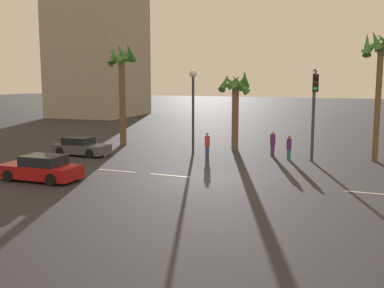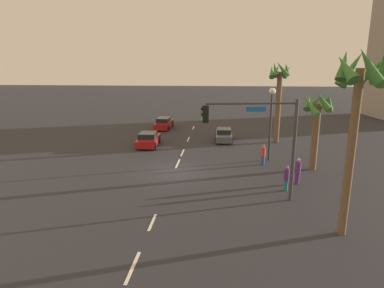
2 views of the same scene
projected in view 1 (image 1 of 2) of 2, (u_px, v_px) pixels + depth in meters
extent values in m
plane|color=#28282D|center=(203.00, 178.00, 24.85)|extent=(220.00, 220.00, 0.00)
cube|color=silver|center=(40.00, 164.00, 29.00)|extent=(2.30, 0.14, 0.01)
cube|color=silver|center=(117.00, 171.00, 26.89)|extent=(2.47, 0.14, 0.01)
cube|color=silver|center=(170.00, 175.00, 25.60)|extent=(2.52, 0.14, 0.01)
cube|color=silver|center=(365.00, 193.00, 21.75)|extent=(1.83, 0.14, 0.01)
cube|color=maroon|center=(40.00, 171.00, 24.34)|extent=(4.45, 2.00, 0.69)
cube|color=black|center=(44.00, 160.00, 24.16)|extent=(2.16, 1.69, 0.53)
cylinder|color=black|center=(8.00, 176.00, 24.02)|extent=(0.65, 0.24, 0.64)
cylinder|color=black|center=(30.00, 170.00, 25.63)|extent=(0.65, 0.24, 0.64)
cylinder|color=black|center=(51.00, 180.00, 23.10)|extent=(0.65, 0.24, 0.64)
cylinder|color=black|center=(71.00, 173.00, 24.71)|extent=(0.65, 0.24, 0.64)
cube|color=#474C51|center=(81.00, 149.00, 32.30)|extent=(4.03, 1.68, 0.63)
cube|color=black|center=(78.00, 141.00, 32.31)|extent=(1.94, 1.47, 0.49)
cylinder|color=black|center=(102.00, 150.00, 32.58)|extent=(0.64, 0.22, 0.64)
cylinder|color=black|center=(90.00, 154.00, 31.15)|extent=(0.64, 0.22, 0.64)
cylinder|color=black|center=(74.00, 148.00, 33.50)|extent=(0.64, 0.22, 0.64)
cylinder|color=black|center=(60.00, 151.00, 32.07)|extent=(0.64, 0.22, 0.64)
cylinder|color=#38383D|center=(313.00, 116.00, 29.59)|extent=(0.20, 0.20, 6.02)
cylinder|color=#38383D|center=(315.00, 73.00, 26.75)|extent=(0.80, 5.07, 0.12)
cube|color=black|center=(316.00, 83.00, 24.39)|extent=(0.36, 0.36, 0.95)
sphere|color=#360503|center=(316.00, 77.00, 24.18)|extent=(0.20, 0.20, 0.20)
sphere|color=#392605|center=(316.00, 83.00, 24.22)|extent=(0.20, 0.20, 0.20)
sphere|color=green|center=(315.00, 89.00, 24.26)|extent=(0.20, 0.20, 0.20)
cube|color=#1959B2|center=(315.00, 78.00, 27.04)|extent=(0.19, 1.10, 0.28)
cylinder|color=#2D2D33|center=(193.00, 116.00, 32.72)|extent=(0.18, 0.18, 5.51)
sphere|color=#F2EACC|center=(193.00, 73.00, 32.28)|extent=(0.56, 0.56, 0.56)
cylinder|color=#1E7266|center=(289.00, 155.00, 30.58)|extent=(0.26, 0.26, 0.69)
cylinder|color=#59266B|center=(289.00, 144.00, 30.48)|extent=(0.35, 0.35, 0.75)
sphere|color=#8C664C|center=(289.00, 137.00, 30.41)|extent=(0.20, 0.20, 0.20)
cylinder|color=#59266B|center=(272.00, 151.00, 31.98)|extent=(0.34, 0.34, 0.76)
cylinder|color=#59266B|center=(273.00, 140.00, 31.86)|extent=(0.46, 0.46, 0.83)
sphere|color=tan|center=(273.00, 132.00, 31.79)|extent=(0.22, 0.22, 0.22)
cylinder|color=#2D478C|center=(207.00, 151.00, 31.97)|extent=(0.38, 0.38, 0.70)
cylinder|color=#BF3833|center=(207.00, 141.00, 31.87)|extent=(0.51, 0.51, 0.76)
sphere|color=#8C664C|center=(207.00, 134.00, 31.80)|extent=(0.21, 0.21, 0.21)
cylinder|color=brown|center=(235.00, 116.00, 34.68)|extent=(0.53, 0.53, 5.11)
cone|color=#38702D|center=(245.00, 79.00, 34.06)|extent=(0.66, 1.34, 1.48)
cone|color=#38702D|center=(242.00, 81.00, 34.78)|extent=(1.39, 1.07, 1.56)
cone|color=#38702D|center=(234.00, 82.00, 34.94)|extent=(1.45, 1.15, 1.30)
cone|color=#38702D|center=(225.00, 82.00, 34.69)|extent=(0.70, 1.70, 1.58)
cone|color=#38702D|center=(230.00, 82.00, 33.77)|extent=(1.51, 0.98, 1.38)
cone|color=#38702D|center=(240.00, 84.00, 33.48)|extent=(1.64, 1.42, 1.66)
cylinder|color=brown|center=(122.00, 101.00, 36.80)|extent=(0.53, 0.53, 7.23)
cone|color=#38702D|center=(130.00, 52.00, 35.95)|extent=(0.58, 1.45, 1.61)
cone|color=#38702D|center=(129.00, 53.00, 36.60)|extent=(1.17, 1.04, 1.39)
cone|color=#38702D|center=(123.00, 56.00, 36.90)|extent=(1.17, 0.83, 1.37)
cone|color=#38702D|center=(117.00, 57.00, 37.02)|extent=(1.43, 1.70, 1.55)
cone|color=#38702D|center=(113.00, 55.00, 36.24)|extent=(0.94, 1.17, 1.42)
cone|color=#38702D|center=(115.00, 55.00, 35.55)|extent=(1.68, 0.70, 1.49)
cone|color=#38702D|center=(121.00, 52.00, 35.60)|extent=(1.18, 1.01, 1.43)
cylinder|color=brown|center=(378.00, 103.00, 29.50)|extent=(0.38, 0.38, 7.69)
cone|color=#38702D|center=(374.00, 45.00, 29.77)|extent=(1.68, 1.33, 1.48)
cone|color=#38702D|center=(367.00, 44.00, 29.23)|extent=(0.65, 1.37, 1.76)
cone|color=#38702D|center=(376.00, 40.00, 28.53)|extent=(1.18, 0.99, 1.44)
cube|color=#9E9384|center=(98.00, 3.00, 64.56)|extent=(11.36, 13.93, 32.20)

